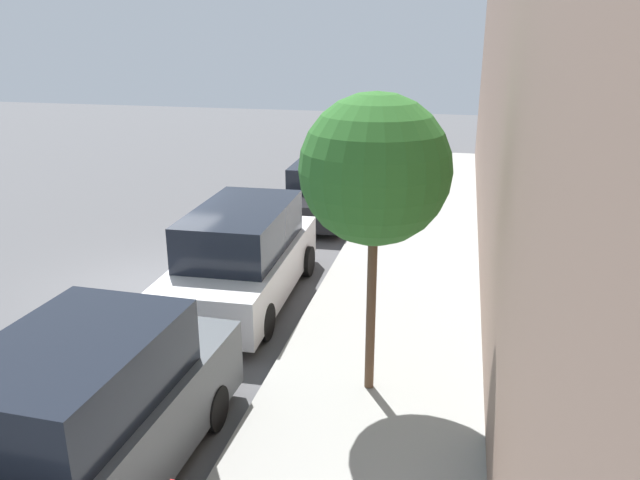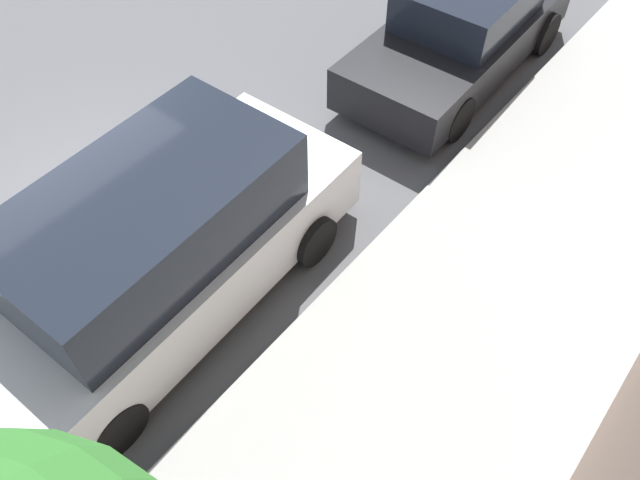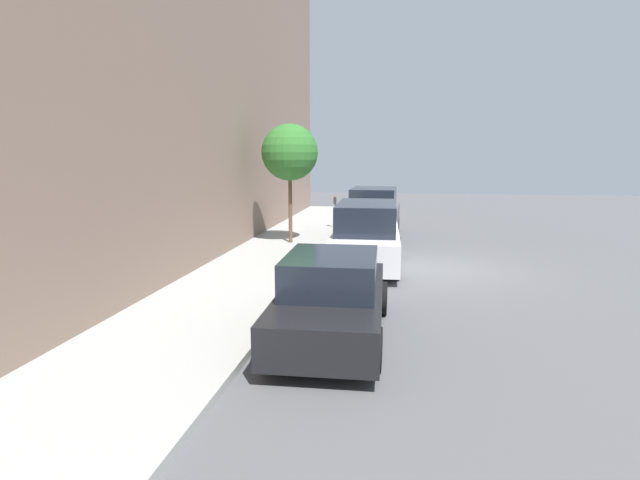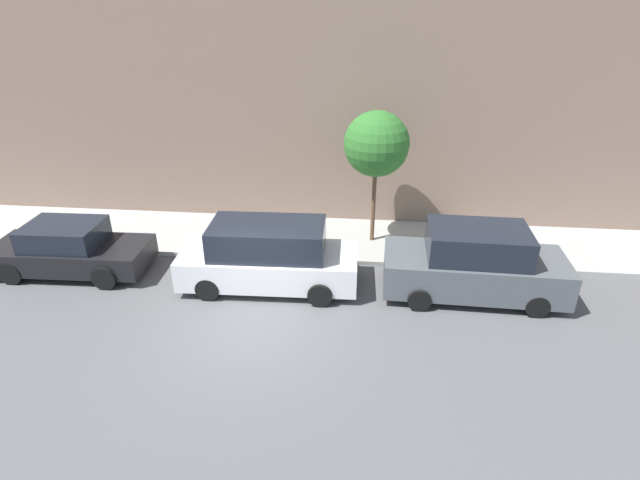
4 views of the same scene
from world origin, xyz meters
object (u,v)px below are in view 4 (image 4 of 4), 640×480
parked_suv_nearest (474,264)px  street_tree (376,144)px  parking_meter_near (509,236)px  parked_minivan_second (269,256)px  parked_sedan_third (70,250)px

parked_suv_nearest → street_tree: (2.85, 2.74, 2.44)m
parking_meter_near → street_tree: 4.81m
parked_suv_nearest → parking_meter_near: 2.18m
parked_minivan_second → parked_sedan_third: bearing=88.0°
parking_meter_near → street_tree: street_tree is taller
parked_minivan_second → parking_meter_near: 7.15m
parked_suv_nearest → parked_minivan_second: parked_suv_nearest is taller
parked_minivan_second → street_tree: bearing=-44.3°
parked_sedan_third → street_tree: (2.72, -8.84, 2.65)m
parked_suv_nearest → parking_meter_near: parked_suv_nearest is taller
parked_minivan_second → parked_sedan_third: parked_minivan_second is taller
parked_suv_nearest → parked_sedan_third: 11.58m
parked_sedan_third → parking_meter_near: size_ratio=3.32×
parking_meter_near → street_tree: (1.09, 4.04, 2.38)m
parked_sedan_third → parking_meter_near: (1.63, -12.88, 0.27)m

